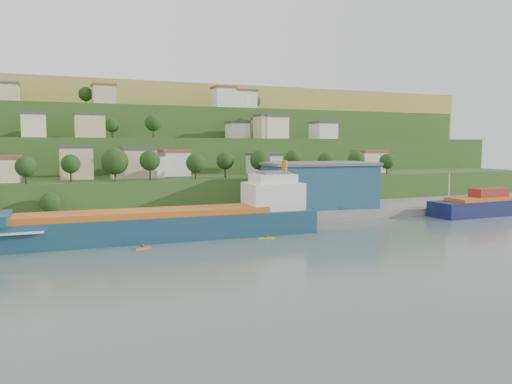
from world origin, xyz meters
TOP-DOWN VIEW (x-y plane):
  - ground at (0.00, 0.00)m, footprint 500.00×500.00m
  - quay at (20.00, 28.00)m, footprint 220.00×26.00m
  - hillside at (0.01, 168.71)m, footprint 360.00×210.49m
  - cargo_ship_near at (-14.03, 9.94)m, footprint 71.20×13.87m
  - warehouse at (35.04, 31.00)m, footprint 33.00×22.48m
  - kayak_orange at (-20.46, 1.40)m, footprint 3.39×1.97m
  - kayak_yellow at (5.48, 1.06)m, footprint 3.39×1.75m

SIDE VIEW (x-z plane):
  - ground at x=0.00m, z-range 0.00..0.00m
  - quay at x=20.00m, z-range -2.00..2.00m
  - hillside at x=0.01m, z-range -47.93..48.07m
  - kayak_yellow at x=5.48m, z-range -0.17..0.67m
  - kayak_orange at x=-20.46m, z-range -0.18..0.68m
  - cargo_ship_near at x=-14.03m, z-range -6.19..12.01m
  - warehouse at x=35.04m, z-range 2.03..14.83m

